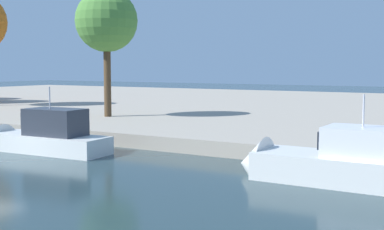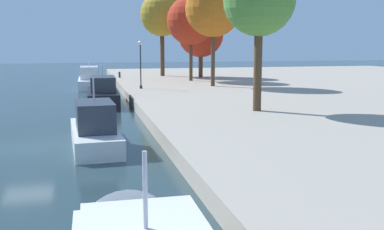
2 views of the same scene
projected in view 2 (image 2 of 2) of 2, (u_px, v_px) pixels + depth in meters
ground_plane at (26, 149)px, 23.45m from camera, size 220.00×220.00×0.00m
motor_yacht_0 at (90, 81)px, 56.22m from camera, size 10.57×2.70×4.40m
motor_yacht_1 at (103, 95)px, 40.84m from camera, size 9.51×2.76×4.40m
motor_yacht_2 at (94, 132)px, 24.39m from camera, size 8.40×2.68×4.45m
mooring_bollard_0 at (120, 74)px, 61.59m from camera, size 0.30×0.30×0.81m
lamp_post at (140, 58)px, 46.07m from camera, size 0.42×0.42×4.89m
tree_0 at (161, 16)px, 63.67m from camera, size 6.18×6.18×11.80m
tree_1 at (202, 34)px, 61.30m from camera, size 6.22×6.22×8.97m
tree_2 at (212, 9)px, 47.87m from camera, size 6.03×6.03×11.32m
tree_4 at (191, 21)px, 55.46m from camera, size 5.96×5.96×10.40m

